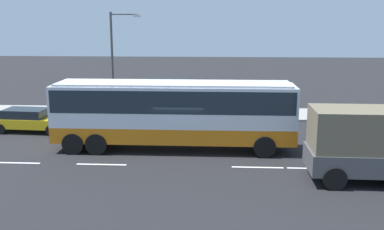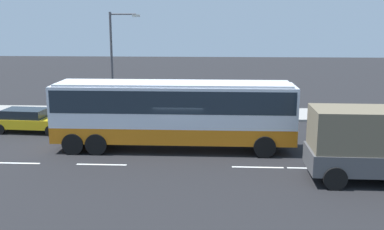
# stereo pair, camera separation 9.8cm
# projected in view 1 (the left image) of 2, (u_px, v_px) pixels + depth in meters

# --- Properties ---
(ground_plane) EXTENTS (120.00, 120.00, 0.00)m
(ground_plane) POSITION_uv_depth(u_px,v_px,m) (180.00, 150.00, 23.68)
(ground_plane) COLOR black
(sidewalk_curb) EXTENTS (80.00, 4.00, 0.15)m
(sidewalk_curb) POSITION_uv_depth(u_px,v_px,m) (190.00, 113.00, 32.53)
(sidewalk_curb) COLOR gray
(sidewalk_curb) RESTS_ON ground_plane
(lane_centreline) EXTENTS (27.90, 0.16, 0.01)m
(lane_centreline) POSITION_uv_depth(u_px,v_px,m) (162.00, 166.00, 21.16)
(lane_centreline) COLOR white
(lane_centreline) RESTS_ON ground_plane
(coach_bus) EXTENTS (12.50, 2.74, 3.58)m
(coach_bus) POSITION_uv_depth(u_px,v_px,m) (174.00, 108.00, 23.38)
(coach_bus) COLOR orange
(coach_bus) RESTS_ON ground_plane
(car_yellow_taxi) EXTENTS (4.60, 2.09, 1.42)m
(car_yellow_taxi) POSITION_uv_depth(u_px,v_px,m) (30.00, 120.00, 27.40)
(car_yellow_taxi) COLOR gold
(car_yellow_taxi) RESTS_ON ground_plane
(pedestrian_near_curb) EXTENTS (0.32, 0.32, 1.79)m
(pedestrian_near_curb) POSITION_uv_depth(u_px,v_px,m) (144.00, 101.00, 31.33)
(pedestrian_near_curb) COLOR black
(pedestrian_near_curb) RESTS_ON sidewalk_curb
(street_lamp) EXTENTS (2.08, 0.24, 7.09)m
(street_lamp) POSITION_uv_depth(u_px,v_px,m) (115.00, 57.00, 30.23)
(street_lamp) COLOR #47474C
(street_lamp) RESTS_ON sidewalk_curb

